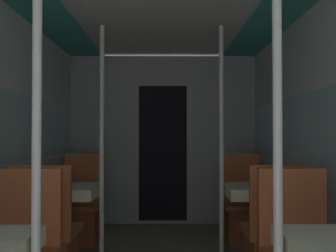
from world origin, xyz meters
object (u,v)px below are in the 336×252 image
Objects in this scene: dining_table_left_1 at (67,198)px; chair_left_far_1 at (81,216)px; support_pole_right_0 at (278,151)px; chair_right_near_1 at (273,249)px; dining_table_right_1 at (256,197)px; support_pole_right_1 at (221,142)px; chair_right_far_1 at (243,216)px; support_pole_left_0 at (37,151)px; support_pole_left_1 at (102,142)px; chair_left_near_1 at (48,249)px.

dining_table_left_1 is 0.66m from chair_left_far_1.
support_pole_right_0 is (1.47, -2.38, 0.83)m from chair_left_far_1.
dining_table_right_1 is at bearing 90.00° from chair_right_near_1.
chair_right_far_1 is at bearing 60.88° from support_pole_right_1.
chair_right_near_1 is at bearing 39.54° from support_pole_left_0.
dining_table_right_1 is (1.80, 0.00, 0.00)m from dining_table_left_1.
support_pole_left_1 is at bearing 0.00° from dining_table_left_1.
chair_left_near_1 is at bearing -158.31° from support_pole_right_1.
chair_left_near_1 and chair_right_near_1 have the same top height.
chair_left_near_1 is 2.14m from chair_right_far_1.
chair_left_near_1 is at bearing 180.00° from chair_right_near_1.
chair_left_far_1 is 0.43× the size of support_pole_left_1.
chair_right_near_1 is at bearing 146.92° from chair_left_far_1.
chair_right_far_1 is at bearing 82.21° from support_pole_right_0.
dining_table_left_1 is at bearing 180.00° from support_pole_left_1.
chair_right_near_1 is at bearing -60.88° from support_pole_right_1.
chair_left_far_1 is at bearing 146.92° from chair_right_near_1.
support_pole_left_1 is at bearing 21.69° from chair_right_far_1.
support_pole_right_1 is (-0.33, -0.59, 0.83)m from chair_right_far_1.
support_pole_left_0 is 3.17× the size of dining_table_left_1.
support_pole_right_1 reaches higher than chair_left_far_1.
chair_left_far_1 is at bearing 90.00° from dining_table_left_1.
support_pole_right_0 is 2.31× the size of chair_right_far_1.
chair_right_near_1 is (1.80, -1.17, 0.00)m from chair_left_far_1.
chair_right_far_1 is 1.07m from support_pole_right_1.
dining_table_left_1 is 1.91m from chair_right_far_1.
support_pole_left_0 is at bearing 97.79° from chair_left_far_1.
support_pole_right_1 is at bearing 119.12° from chair_right_near_1.
chair_left_near_1 is 1.91m from dining_table_right_1.
support_pole_left_1 is at bearing 122.47° from support_pole_right_0.
dining_table_left_1 is at bearing 100.27° from support_pole_left_0.
support_pole_left_0 is 2.38m from dining_table_right_1.
support_pole_right_1 is (1.47, 0.59, 0.83)m from chair_left_near_1.
chair_right_far_1 is at bearing 90.00° from dining_table_right_1.
support_pole_left_0 is 1.00× the size of support_pole_right_0.
support_pole_left_1 is 2.31× the size of chair_right_near_1.
support_pole_right_0 and support_pole_right_1 have the same top height.
support_pole_left_1 is at bearing 60.88° from chair_left_near_1.
support_pole_left_0 is at bearing -79.73° from dining_table_left_1.
support_pole_left_0 is at bearing -74.97° from chair_left_near_1.
support_pole_left_0 is 1.90m from dining_table_left_1.
support_pole_right_0 is 3.17× the size of dining_table_right_1.
chair_left_near_1 is at bearing -90.00° from dining_table_left_1.
support_pole_right_0 is at bearing 121.67° from chair_left_far_1.
chair_right_near_1 is (-0.00, -0.59, -0.31)m from dining_table_right_1.
support_pole_left_1 is 1.79m from chair_right_far_1.
dining_table_right_1 is 0.32× the size of support_pole_right_1.
dining_table_right_1 is (0.33, 1.80, -0.53)m from support_pole_right_0.
support_pole_right_1 is at bearing 90.00° from support_pole_right_0.
chair_left_far_1 is (0.00, 1.17, 0.00)m from chair_left_near_1.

